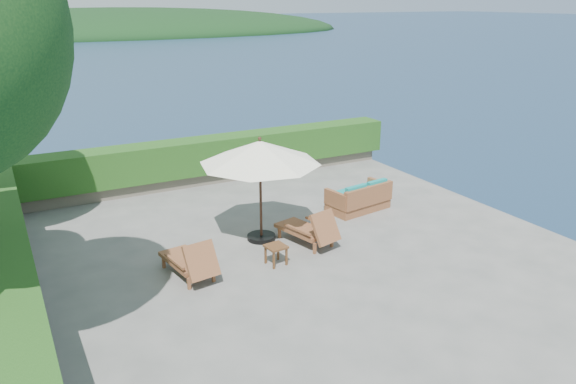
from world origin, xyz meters
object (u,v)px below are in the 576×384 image
lounge_left (190,260)px  wicker_loveseat (360,199)px  lounge_right (310,229)px  side_table (276,249)px  patio_umbrella (260,153)px

lounge_left → wicker_loveseat: lounge_left is taller
lounge_right → side_table: (-1.13, -0.55, -0.02)m
side_table → lounge_right: bearing=25.8°
patio_umbrella → lounge_left: (-2.04, -1.03, -1.69)m
patio_umbrella → side_table: 2.17m
side_table → wicker_loveseat: bearing=28.1°
lounge_left → side_table: bearing=-17.4°
patio_umbrella → lounge_right: size_ratio=1.92×
lounge_left → wicker_loveseat: bearing=8.1°
lounge_right → side_table: bearing=-168.4°
patio_umbrella → lounge_right: (0.84, -0.77, -1.68)m
lounge_left → lounge_right: lounge_right is taller
patio_umbrella → lounge_left: patio_umbrella is taller
lounge_left → lounge_right: (2.88, 0.27, 0.01)m
lounge_right → wicker_loveseat: size_ratio=0.94×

